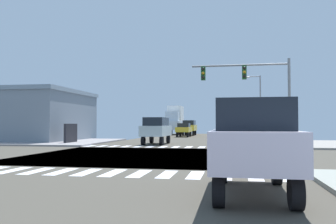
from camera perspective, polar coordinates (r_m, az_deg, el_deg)
ground at (r=20.11m, az=-2.71°, el=-7.09°), size 90.00×90.00×0.05m
sidewalk_corner_ne at (r=32.69m, az=25.43°, el=-4.76°), size 12.00×12.00×0.14m
sidewalk_corner_nw at (r=36.08m, az=-18.81°, el=-4.56°), size 12.00×12.00×0.14m
crosswalk_near at (r=13.22m, az=-11.01°, el=-9.62°), size 13.50×2.00×0.01m
crosswalk_far at (r=27.29m, az=0.23°, el=-5.68°), size 13.50×2.00×0.01m
traffic_signal_mast at (r=26.59m, az=13.17°, el=4.72°), size 7.14×0.55×6.53m
street_lamp at (r=41.47m, az=14.39°, el=1.78°), size 1.78×0.32×7.32m
bank_building at (r=39.64m, az=-21.39°, el=-0.57°), size 12.12×11.16×5.27m
sedan_nearside_1 at (r=48.72m, az=2.60°, el=-2.73°), size 1.80×4.30×1.88m
suv_crossing_2 at (r=9.20m, az=13.46°, el=-4.27°), size 1.96×4.60×2.34m
box_truck_queued_1 at (r=59.70m, az=1.11°, el=-1.20°), size 2.40×7.20×4.85m
suv_leading_3 at (r=54.93m, az=3.48°, el=-2.35°), size 1.96×4.60×2.34m
suv_middle_4 at (r=30.79m, az=-1.91°, el=-2.66°), size 1.96×4.60×2.34m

